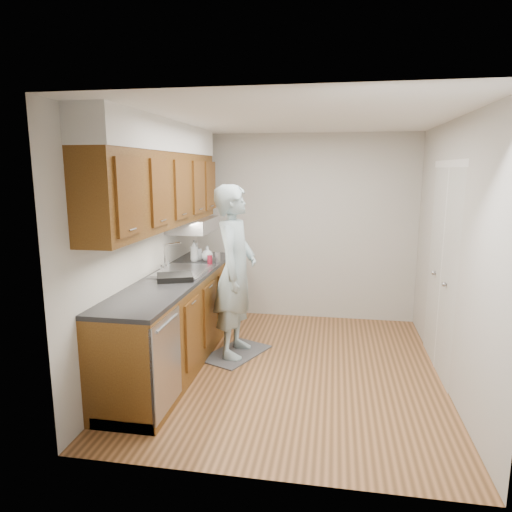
% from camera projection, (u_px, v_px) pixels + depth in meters
% --- Properties ---
extents(floor, '(3.50, 3.50, 0.00)m').
position_uv_depth(floor, '(289.00, 368.00, 4.73)').
color(floor, '#9B653B').
rests_on(floor, ground).
extents(ceiling, '(3.50, 3.50, 0.00)m').
position_uv_depth(ceiling, '(293.00, 118.00, 4.26)').
color(ceiling, white).
rests_on(ceiling, wall_left).
extents(wall_left, '(0.02, 3.50, 2.50)m').
position_uv_depth(wall_left, '(148.00, 246.00, 4.74)').
color(wall_left, '#B4B1A8').
rests_on(wall_left, floor).
extents(wall_right, '(0.02, 3.50, 2.50)m').
position_uv_depth(wall_right, '(452.00, 255.00, 4.24)').
color(wall_right, '#B4B1A8').
rests_on(wall_right, floor).
extents(wall_back, '(3.00, 0.02, 2.50)m').
position_uv_depth(wall_back, '(304.00, 228.00, 6.19)').
color(wall_back, '#B4B1A8').
rests_on(wall_back, floor).
extents(counter, '(0.64, 2.80, 1.30)m').
position_uv_depth(counter, '(177.00, 317.00, 4.84)').
color(counter, brown).
rests_on(counter, floor).
extents(upper_cabinets, '(0.47, 2.80, 1.21)m').
position_uv_depth(upper_cabinets, '(162.00, 178.00, 4.63)').
color(upper_cabinets, brown).
rests_on(upper_cabinets, wall_left).
extents(closet_door, '(0.02, 1.22, 2.05)m').
position_uv_depth(closet_door, '(441.00, 271.00, 4.58)').
color(closet_door, silver).
rests_on(closet_door, wall_right).
extents(floor_mat, '(0.74, 0.91, 0.01)m').
position_uv_depth(floor_mat, '(236.00, 353.00, 5.10)').
color(floor_mat, '#57575A').
rests_on(floor_mat, floor).
extents(person, '(0.54, 0.77, 2.11)m').
position_uv_depth(person, '(235.00, 260.00, 4.90)').
color(person, '#95AEB5').
rests_on(person, floor_mat).
extents(soap_bottle_a, '(0.13, 0.13, 0.25)m').
position_uv_depth(soap_bottle_a, '(194.00, 251.00, 5.48)').
color(soap_bottle_a, silver).
rests_on(soap_bottle_a, counter).
extents(soap_bottle_b, '(0.14, 0.14, 0.21)m').
position_uv_depth(soap_bottle_b, '(196.00, 251.00, 5.55)').
color(soap_bottle_b, silver).
rests_on(soap_bottle_b, counter).
extents(soap_bottle_c, '(0.20, 0.20, 0.18)m').
position_uv_depth(soap_bottle_c, '(207.00, 253.00, 5.50)').
color(soap_bottle_c, silver).
rests_on(soap_bottle_c, counter).
extents(soda_can, '(0.08, 0.08, 0.11)m').
position_uv_depth(soda_can, '(210.00, 260.00, 5.31)').
color(soda_can, '#B81F39').
rests_on(soda_can, counter).
extents(steel_can, '(0.07, 0.07, 0.12)m').
position_uv_depth(steel_can, '(218.00, 257.00, 5.45)').
color(steel_can, '#A5A5AA').
rests_on(steel_can, counter).
extents(dish_rack, '(0.43, 0.40, 0.06)m').
position_uv_depth(dish_rack, '(175.00, 277.00, 4.56)').
color(dish_rack, black).
rests_on(dish_rack, counter).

